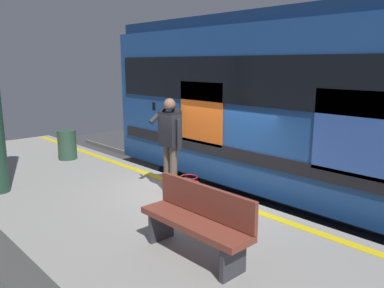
{
  "coord_description": "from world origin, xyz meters",
  "views": [
    {
      "loc": [
        -5.0,
        5.11,
        3.4
      ],
      "look_at": [
        0.15,
        0.3,
        1.9
      ],
      "focal_mm": 35.69,
      "sensor_mm": 36.0,
      "label": 1
    }
  ],
  "objects_px": {
    "bench": "(197,219)",
    "trash_bin": "(67,145)",
    "train_carriage": "(306,102)",
    "handbag": "(189,188)",
    "passenger": "(170,138)"
  },
  "relations": [
    {
      "from": "bench",
      "to": "trash_bin",
      "type": "height_order",
      "value": "bench"
    },
    {
      "from": "train_carriage",
      "to": "trash_bin",
      "type": "bearing_deg",
      "value": 29.23
    },
    {
      "from": "train_carriage",
      "to": "trash_bin",
      "type": "relative_size",
      "value": 12.41
    },
    {
      "from": "handbag",
      "to": "bench",
      "type": "height_order",
      "value": "bench"
    },
    {
      "from": "bench",
      "to": "trash_bin",
      "type": "bearing_deg",
      "value": -9.99
    },
    {
      "from": "passenger",
      "to": "handbag",
      "type": "xyz_separation_m",
      "value": [
        -0.47,
        -0.03,
        -0.86
      ]
    },
    {
      "from": "handbag",
      "to": "bench",
      "type": "relative_size",
      "value": 0.25
    },
    {
      "from": "trash_bin",
      "to": "bench",
      "type": "bearing_deg",
      "value": 170.01
    },
    {
      "from": "handbag",
      "to": "trash_bin",
      "type": "xyz_separation_m",
      "value": [
        4.23,
        0.29,
        0.18
      ]
    },
    {
      "from": "train_carriage",
      "to": "bench",
      "type": "height_order",
      "value": "train_carriage"
    },
    {
      "from": "train_carriage",
      "to": "handbag",
      "type": "bearing_deg",
      "value": 72.84
    },
    {
      "from": "passenger",
      "to": "bench",
      "type": "bearing_deg",
      "value": 147.92
    },
    {
      "from": "handbag",
      "to": "train_carriage",
      "type": "bearing_deg",
      "value": -107.16
    },
    {
      "from": "trash_bin",
      "to": "train_carriage",
      "type": "bearing_deg",
      "value": -150.77
    },
    {
      "from": "train_carriage",
      "to": "handbag",
      "type": "relative_size",
      "value": 22.16
    }
  ]
}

